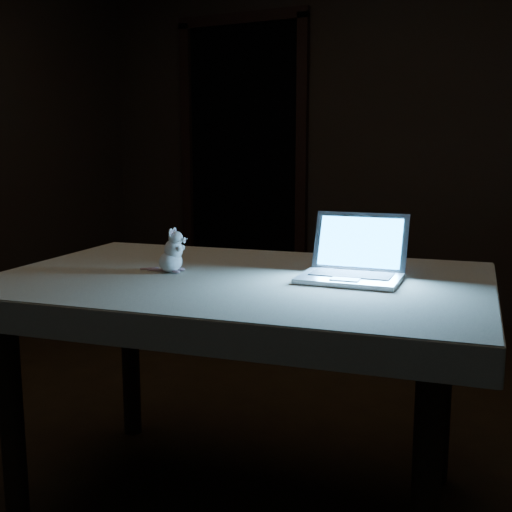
% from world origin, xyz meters
% --- Properties ---
extents(floor, '(5.00, 5.00, 0.00)m').
position_xyz_m(floor, '(0.00, 0.00, 0.00)').
color(floor, black).
rests_on(floor, ground).
extents(back_wall, '(4.50, 0.04, 2.60)m').
position_xyz_m(back_wall, '(0.00, 2.50, 1.30)').
color(back_wall, black).
rests_on(back_wall, ground).
extents(doorway, '(1.06, 0.36, 2.13)m').
position_xyz_m(doorway, '(-1.10, 2.50, 1.06)').
color(doorway, black).
rests_on(doorway, back_wall).
extents(table, '(1.52, 1.09, 0.76)m').
position_xyz_m(table, '(0.26, -0.15, 0.38)').
color(table, black).
rests_on(table, floor).
extents(tablecloth, '(1.75, 1.45, 0.09)m').
position_xyz_m(tablecloth, '(0.23, -0.14, 0.72)').
color(tablecloth, beige).
rests_on(tablecloth, table).
extents(laptop, '(0.32, 0.28, 0.20)m').
position_xyz_m(laptop, '(0.59, -0.08, 0.87)').
color(laptop, '#A5A5AA').
rests_on(laptop, tablecloth).
extents(plush_mouse, '(0.14, 0.14, 0.14)m').
position_xyz_m(plush_mouse, '(0.03, -0.20, 0.84)').
color(plush_mouse, white).
rests_on(plush_mouse, tablecloth).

